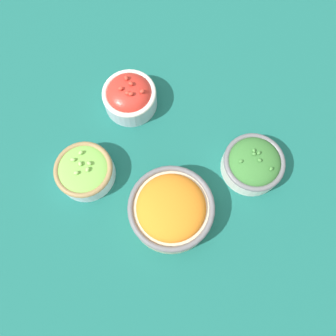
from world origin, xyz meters
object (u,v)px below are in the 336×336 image
(bowl_lettuce, at_px, (85,171))
(bowl_carrots, at_px, (171,209))
(bowl_broccoli, at_px, (253,163))
(bowl_cherry_tomatoes, at_px, (130,96))

(bowl_lettuce, xyz_separation_m, bowl_carrots, (-0.21, 0.01, 0.01))
(bowl_broccoli, xyz_separation_m, bowl_carrots, (0.13, 0.16, 0.01))
(bowl_broccoli, relative_size, bowl_carrots, 0.75)
(bowl_broccoli, bearing_deg, bowl_lettuce, 23.43)
(bowl_lettuce, relative_size, bowl_broccoli, 0.95)
(bowl_cherry_tomatoes, height_order, bowl_carrots, same)
(bowl_cherry_tomatoes, bearing_deg, bowl_lettuce, 83.61)
(bowl_lettuce, bearing_deg, bowl_carrots, 176.56)
(bowl_lettuce, distance_m, bowl_cherry_tomatoes, 0.20)
(bowl_broccoli, height_order, bowl_cherry_tomatoes, bowl_cherry_tomatoes)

